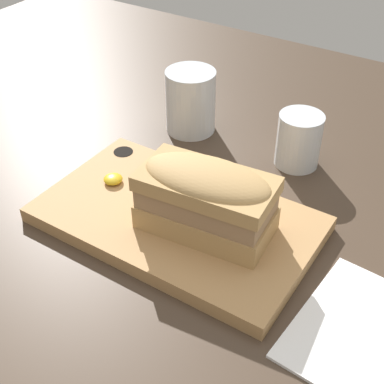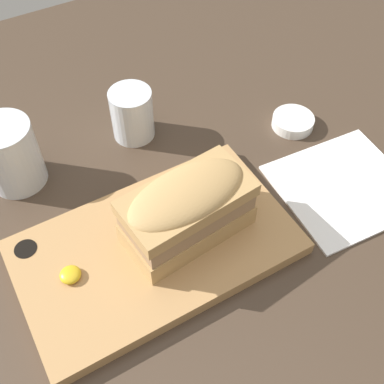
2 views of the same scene
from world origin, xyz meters
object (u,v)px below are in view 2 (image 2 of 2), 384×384
object	(u,v)px
sandwich	(187,208)
condiment_dish	(293,122)
napkin	(344,187)
wine_glass	(132,116)
water_glass	(12,158)
serving_board	(155,247)

from	to	relation	value
sandwich	condiment_dish	world-z (taller)	sandwich
sandwich	napkin	distance (cm)	24.71
napkin	wine_glass	bearing A→B (deg)	130.25
wine_glass	condiment_dish	xyz separation A→B (cm)	(22.45, -10.94, -2.68)
sandwich	napkin	bearing A→B (deg)	-8.56
condiment_dish	wine_glass	bearing A→B (deg)	154.01
wine_glass	napkin	bearing A→B (deg)	-49.75
wine_glass	napkin	distance (cm)	32.71
sandwich	napkin	size ratio (longest dim) A/B	0.85
water_glass	condiment_dish	bearing A→B (deg)	-14.67
serving_board	water_glass	xyz separation A→B (cm)	(-11.26, 20.67, 3.37)
water_glass	sandwich	bearing A→B (deg)	-53.12
sandwich	water_glass	world-z (taller)	sandwich
serving_board	condiment_dish	world-z (taller)	serving_board
serving_board	sandwich	size ratio (longest dim) A/B	2.09
serving_board	sandwich	world-z (taller)	sandwich
water_glass	condiment_dish	distance (cm)	42.28
serving_board	wine_glass	world-z (taller)	wine_glass
serving_board	wine_glass	bearing A→B (deg)	71.37
sandwich	wine_glass	distance (cm)	21.67
sandwich	water_glass	bearing A→B (deg)	126.88
sandwich	condiment_dish	size ratio (longest dim) A/B	2.52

